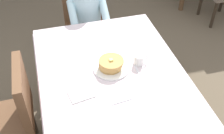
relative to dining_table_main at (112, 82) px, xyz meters
The scene contains 12 objects.
ground_plane 0.65m from the dining_table_main, ahead, with size 14.00×14.00×0.00m, color brown.
dining_table_main is the anchor object (origin of this frame).
chair_diner 1.18m from the dining_table_main, 89.62° to the left, with size 0.44×0.45×0.93m.
diner_person 1.01m from the dining_table_main, 89.56° to the left, with size 0.40×0.43×1.12m.
chair_left_side 0.78m from the dining_table_main, behind, with size 0.45×0.44×0.93m.
plate_breakfast 0.11m from the dining_table_main, 84.06° to the left, with size 0.28×0.28×0.02m, color white.
breakfast_stack 0.15m from the dining_table_main, 86.40° to the left, with size 0.19×0.19×0.08m.
cup_coffee 0.27m from the dining_table_main, 12.45° to the left, with size 0.11×0.08×0.08m.
fork_left_of_plate 0.21m from the dining_table_main, behind, with size 0.18×0.01×0.01m, color silver.
knife_right_of_plate 0.22m from the dining_table_main, ahead, with size 0.20×0.01×0.01m, color silver.
spoon_near_edge 0.31m from the dining_table_main, 92.44° to the right, with size 0.15×0.01×0.01m, color silver.
napkin_folded 0.33m from the dining_table_main, 149.44° to the right, with size 0.17×0.12×0.01m, color white.
Camera 1 is at (-0.42, -1.51, 2.19)m, focal length 44.83 mm.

